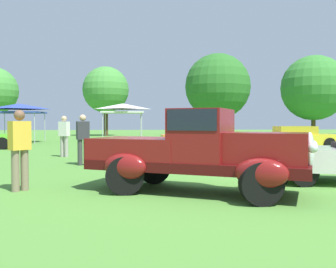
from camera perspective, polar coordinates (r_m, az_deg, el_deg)
ground_plane at (r=7.84m, az=5.12°, el=-8.73°), size 120.00×120.00×0.00m
feature_pickup_truck at (r=7.52m, az=4.64°, el=-2.51°), size 4.59×3.28×1.70m
show_car_orange at (r=18.85m, az=5.60°, el=-0.70°), size 4.39×1.73×1.22m
show_car_yellow at (r=20.52m, az=19.34°, el=-0.59°), size 4.46×1.97×1.22m
spectator_near_truck at (r=12.60m, az=-13.00°, el=-0.58°), size 0.46×0.36×1.69m
spectator_between_cars at (r=13.81m, az=2.36°, el=-0.32°), size 0.46×0.37×1.69m
spectator_by_row at (r=15.72m, az=-15.74°, el=-0.12°), size 0.47×0.39×1.69m
spectator_far_side at (r=8.27m, az=-21.92°, el=-1.92°), size 0.46×0.45×1.69m
canopy_tent_left_field at (r=27.50m, az=-22.07°, el=3.78°), size 3.15×3.15×2.71m
canopy_tent_center_field at (r=25.57m, az=-7.02°, el=4.05°), size 2.82×2.82×2.71m
treeline_mid_left at (r=38.98m, az=-9.59°, el=6.74°), size 4.77×4.77×7.17m
treeline_center at (r=37.71m, az=7.66°, el=7.29°), size 6.57×6.57×8.30m
treeline_mid_right at (r=41.54m, az=21.59°, el=6.62°), size 6.75×6.75×8.36m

